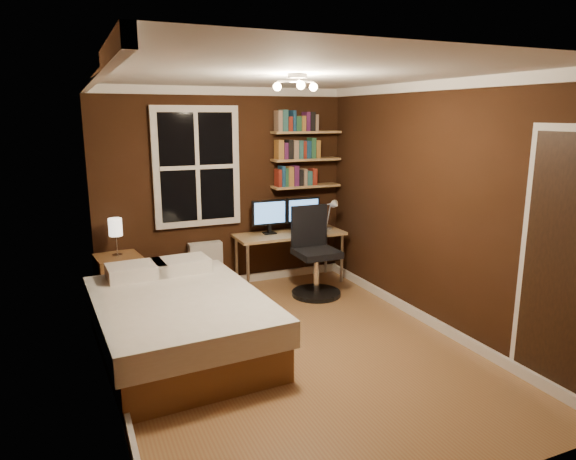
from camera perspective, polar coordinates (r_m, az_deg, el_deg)
name	(u,v)px	position (r m, az deg, el deg)	size (l,w,h in m)	color
floor	(292,350)	(4.98, 0.43, -13.14)	(4.20, 4.20, 0.00)	#8F5D39
wall_back	(224,190)	(6.52, -7.08, 4.48)	(3.20, 0.04, 2.50)	black
wall_left	(103,237)	(4.21, -19.90, -0.73)	(0.04, 4.20, 2.50)	black
wall_right	(436,208)	(5.42, 16.13, 2.40)	(0.04, 4.20, 2.50)	black
ceiling	(292,75)	(4.50, 0.48, 16.89)	(3.20, 4.20, 0.02)	white
window	(197,167)	(6.37, -10.10, 6.90)	(1.06, 0.06, 1.46)	silver
door	(568,271)	(4.41, 28.70, -3.98)	(0.03, 0.82, 2.05)	black
ceiling_fixture	(297,86)	(4.40, 1.03, 15.67)	(0.44, 0.44, 0.18)	beige
bookshelf_lower	(306,186)	(6.80, 2.00, 4.90)	(0.92, 0.22, 0.03)	#A27B4F
books_row_lower	(306,176)	(6.78, 2.01, 5.99)	(0.54, 0.16, 0.23)	maroon
bookshelf_middle	(306,159)	(6.76, 2.03, 7.84)	(0.92, 0.22, 0.03)	#A27B4F
books_row_middle	(306,149)	(6.75, 2.04, 8.94)	(0.54, 0.16, 0.23)	navy
bookshelf_upper	(306,132)	(6.74, 2.05, 10.81)	(0.92, 0.22, 0.03)	#A27B4F
books_row_upper	(306,122)	(6.73, 2.06, 11.91)	(0.54, 0.16, 0.23)	#29603C
bed	(179,322)	(4.95, -12.01, -9.92)	(1.56, 2.09, 0.68)	brown
nightstand	(119,281)	(6.25, -18.23, -5.38)	(0.48, 0.48, 0.60)	brown
bedside_lamp	(116,237)	(6.12, -18.56, -0.76)	(0.15, 0.15, 0.43)	white
radiator	(206,266)	(6.54, -9.11, -4.01)	(0.41, 0.14, 0.62)	silver
desk	(290,238)	(6.64, 0.18, -0.86)	(1.43, 0.53, 0.68)	#A27B4F
monitor_left	(269,217)	(6.55, -2.08, 1.46)	(0.47, 0.12, 0.44)	black
monitor_right	(303,214)	(6.73, 1.69, 1.78)	(0.47, 0.12, 0.44)	black
desk_lamp	(331,214)	(6.75, 4.84, 1.77)	(0.14, 0.32, 0.44)	silver
office_chair	(315,261)	(6.29, 2.97, -3.44)	(0.60, 0.60, 1.09)	black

